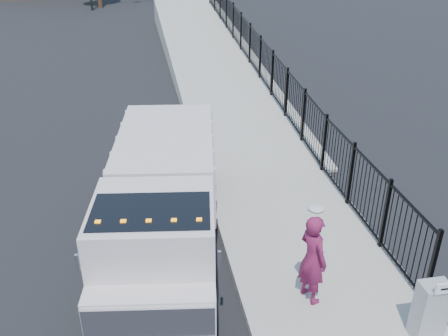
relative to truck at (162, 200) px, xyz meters
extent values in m
plane|color=black|center=(1.55, -0.91, -1.44)|extent=(120.00, 120.00, 0.00)
cube|color=#9E998E|center=(3.48, -2.91, -1.38)|extent=(3.55, 12.00, 0.12)
cube|color=#ADAAA3|center=(1.55, -2.91, -1.36)|extent=(0.30, 12.00, 0.16)
cube|color=#9E998E|center=(3.68, 15.09, -1.44)|extent=(3.95, 24.06, 3.19)
cube|color=black|center=(5.10, 11.09, -0.54)|extent=(0.10, 28.00, 1.80)
cube|color=black|center=(0.05, 0.37, -0.90)|extent=(1.93, 6.75, 0.22)
cube|color=silver|center=(-0.27, -1.86, 0.09)|extent=(2.59, 2.47, 1.96)
cube|color=silver|center=(-0.45, -3.08, -0.41)|extent=(2.38, 1.01, 0.98)
cube|color=silver|center=(-0.50, -3.44, -0.41)|extent=(2.25, 0.40, 0.83)
cube|color=black|center=(-0.31, -2.11, 0.68)|extent=(2.32, 1.57, 0.83)
cube|color=silver|center=(0.24, 1.64, 0.09)|extent=(2.93, 4.42, 1.67)
cube|color=silver|center=(-1.63, -2.66, 0.53)|extent=(0.07, 0.07, 0.34)
cube|color=silver|center=(0.80, -3.01, 0.53)|extent=(0.07, 0.07, 0.34)
cube|color=orange|center=(-1.23, -2.32, 1.09)|extent=(0.11, 0.09, 0.06)
cube|color=orange|center=(-0.79, -2.38, 1.09)|extent=(0.11, 0.09, 0.06)
cube|color=orange|center=(-0.36, -2.45, 1.09)|extent=(0.11, 0.09, 0.06)
cube|color=orange|center=(0.08, -2.51, 1.09)|extent=(0.11, 0.09, 0.06)
cube|color=orange|center=(0.52, -2.57, 1.09)|extent=(0.11, 0.09, 0.06)
cylinder|color=black|center=(-1.39, -2.40, -0.95)|extent=(0.45, 1.02, 0.98)
cylinder|color=black|center=(0.65, -2.69, -0.95)|extent=(0.45, 1.02, 0.98)
cylinder|color=black|center=(-0.70, 2.37, -0.95)|extent=(0.45, 1.02, 0.98)
cylinder|color=black|center=(1.34, 2.07, -0.95)|extent=(0.45, 1.02, 0.98)
cylinder|color=black|center=(-0.54, 3.44, -0.95)|extent=(0.45, 1.02, 0.98)
cylinder|color=black|center=(1.50, 3.14, -0.95)|extent=(0.45, 1.02, 0.98)
imported|color=maroon|center=(2.83, -2.29, -0.31)|extent=(0.70, 0.85, 2.01)
cube|color=gray|center=(4.65, -3.71, -0.69)|extent=(0.55, 0.40, 1.25)
cube|color=white|center=(4.65, -3.93, 0.04)|extent=(0.35, 0.04, 0.22)
ellipsoid|color=silver|center=(4.15, 0.91, -1.26)|extent=(0.45, 0.45, 0.11)
camera|label=1|loc=(-0.38, -9.85, 6.00)|focal=40.00mm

